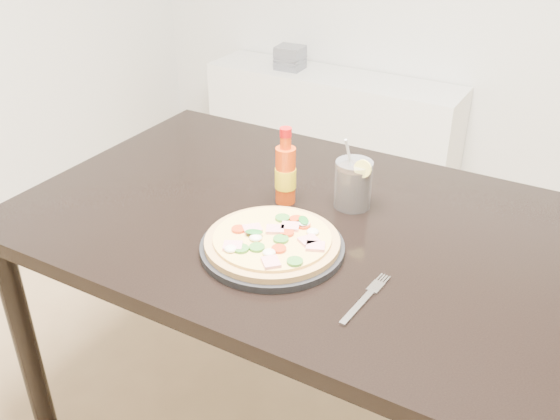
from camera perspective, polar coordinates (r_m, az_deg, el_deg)
The scene contains 8 objects.
dining_table at distance 1.56m, azimuth 2.20°, elevation -3.32°, with size 1.40×0.90×0.75m.
plate at distance 1.39m, azimuth -0.71°, elevation -3.43°, with size 0.32×0.32×0.02m, color black.
pizza at distance 1.37m, azimuth -0.67°, elevation -2.78°, with size 0.30×0.30×0.03m.
hot_sauce_bottle at distance 1.55m, azimuth 0.51°, elevation 3.36°, with size 0.05×0.05×0.20m.
cola_cup at distance 1.55m, azimuth 6.70°, elevation 2.28°, with size 0.10×0.09×0.18m.
fork at distance 1.26m, azimuth 7.92°, elevation -7.89°, with size 0.03×0.19×0.00m.
media_console at distance 3.48m, azimuth 4.69°, elevation 8.26°, with size 1.40×0.34×0.50m, color white.
cd_stack at distance 3.47m, azimuth 0.93°, elevation 13.75°, with size 0.14×0.12×0.13m.
Camera 1 is at (0.56, -0.87, 1.52)m, focal length 40.00 mm.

